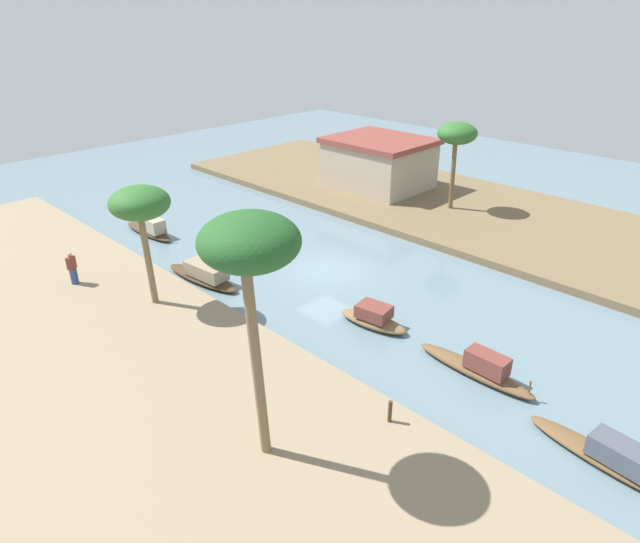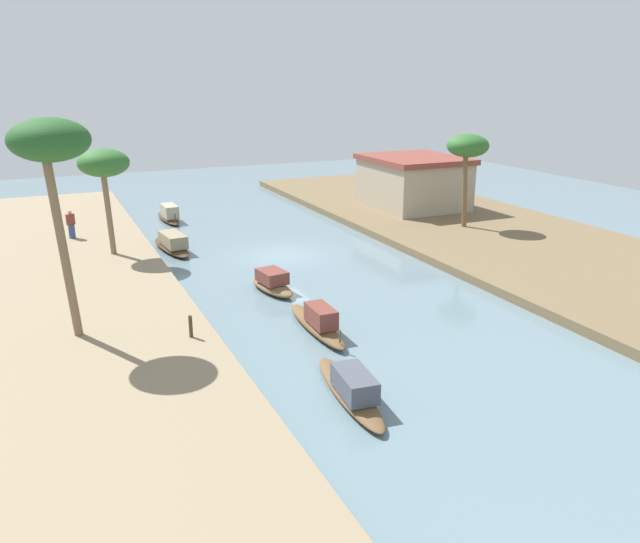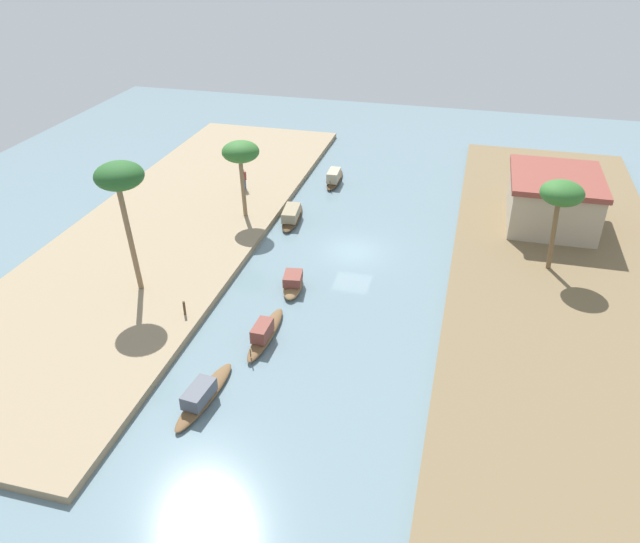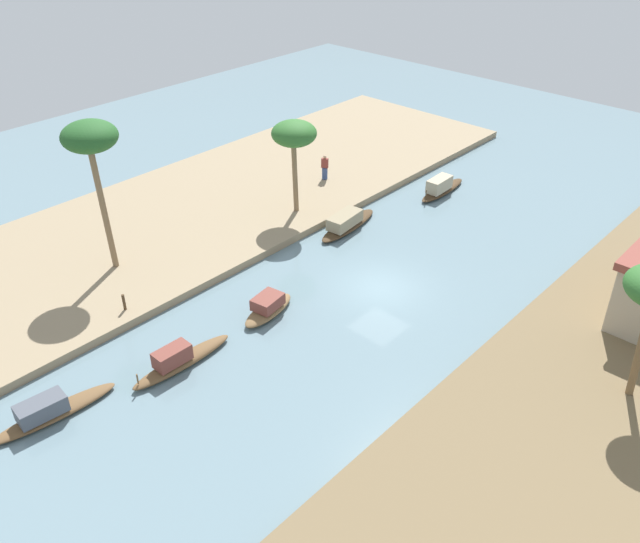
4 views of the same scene
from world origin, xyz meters
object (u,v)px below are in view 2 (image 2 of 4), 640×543
Objects in this scene: sampan_open_hull at (351,388)px; sampan_with_red_awning at (272,283)px; sampan_midstream at (318,322)px; sampan_upstream_small at (172,244)px; person_on_near_bank at (71,226)px; sampan_near_left_bank at (169,215)px; palm_tree_left_far at (50,146)px; palm_tree_left_near at (104,165)px; palm_tree_right_tall at (468,148)px; riverside_building at (413,182)px; mooring_post at (191,326)px.

sampan_with_red_awning is at bearing 178.97° from sampan_open_hull.
sampan_upstream_small is at bearing -168.03° from sampan_midstream.
sampan_midstream is 19.99m from person_on_near_bank.
palm_tree_left_far reaches higher than sampan_near_left_bank.
palm_tree_left_near is at bearing 81.43° from person_on_near_bank.
sampan_near_left_bank is 0.91× the size of sampan_upstream_small.
palm_tree_left_near is (0.87, -3.41, 4.87)m from sampan_upstream_small.
sampan_with_red_awning is 17.04m from palm_tree_right_tall.
palm_tree_left_far reaches higher than sampan_open_hull.
sampan_open_hull is 20.02m from sampan_upstream_small.
palm_tree_left_far is at bearing -33.01° from sampan_upstream_small.
sampan_open_hull is 0.92× the size of palm_tree_left_near.
sampan_with_red_awning is (-10.77, 1.30, 0.02)m from sampan_open_hull.
riverside_building is (-17.92, 15.71, 1.92)m from sampan_midstream.
sampan_midstream is 0.90× the size of palm_tree_left_near.
palm_tree_left_near is at bearing -154.50° from sampan_midstream.
person_on_near_bank is at bearing -159.00° from palm_tree_left_near.
person_on_near_bank is at bearing -132.09° from sampan_upstream_small.
palm_tree_left_near reaches higher than sampan_midstream.
mooring_post reaches higher than sampan_midstream.
palm_tree_right_tall reaches higher than sampan_near_left_bank.
riverside_building reaches higher than mooring_post.
person_on_near_bank is 1.99× the size of mooring_post.
riverside_building is (4.54, 17.11, 1.87)m from sampan_near_left_bank.
mooring_post reaches higher than sampan_with_red_awning.
palm_tree_left_far is (2.86, -8.94, 7.04)m from sampan_with_red_awning.
sampan_midstream is 4.98m from mooring_post.
sampan_near_left_bank reaches higher than sampan_upstream_small.
mooring_post is at bearing 63.84° from palm_tree_left_far.
sampan_open_hull is at bearing 14.51° from palm_tree_left_near.
sampan_with_red_awning is 6.93m from mooring_post.
riverside_building reaches higher than sampan_open_hull.
sampan_with_red_awning is at bearing 10.98° from sampan_upstream_small.
person_on_near_bank reaches higher than sampan_with_red_awning.
riverside_building is at bearing 149.80° from sampan_open_hull.
sampan_midstream is at bearing -9.04° from sampan_with_red_awning.
sampan_midstream is at bearing 83.82° from mooring_post.
palm_tree_left_near is at bearing -174.44° from mooring_post.
sampan_midstream is at bearing -41.69° from riverside_building.
palm_tree_left_far is at bearing -81.02° from sampan_with_red_awning.
sampan_open_hull is 24.68m from person_on_near_bank.
riverside_building reaches higher than sampan_upstream_small.
sampan_midstream is 11.63m from palm_tree_left_far.
sampan_with_red_awning is 9.62m from sampan_upstream_small.
riverside_building is at bearing 139.83° from sampan_midstream.
sampan_midstream is at bearing 172.63° from sampan_open_hull.
palm_tree_left_far reaches higher than mooring_post.
palm_tree_left_near is 0.97× the size of palm_tree_right_tall.
sampan_open_hull is 1.51× the size of sampan_with_red_awning.
palm_tree_left_far is at bearing -116.16° from mooring_post.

